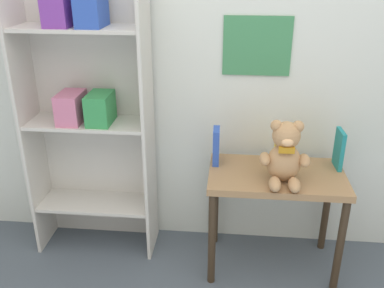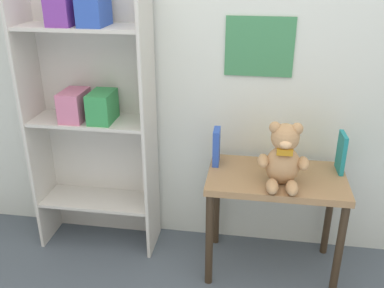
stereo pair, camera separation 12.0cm
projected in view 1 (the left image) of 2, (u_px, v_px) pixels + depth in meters
The scene contains 7 objects.
wall_back at pixel (245, 32), 2.23m from camera, with size 4.80×0.07×2.50m.
bookshelf_side at pixel (89, 103), 2.31m from camera, with size 0.68×0.28×1.57m.
display_table at pixel (276, 188), 2.26m from camera, with size 0.71×0.42×0.58m.
teddy_bear at pixel (285, 155), 2.08m from camera, with size 0.25×0.22×0.32m.
book_standing_blue at pixel (216, 146), 2.29m from camera, with size 0.03×0.11×0.20m, color #2D51B7.
book_standing_yellow at pixel (277, 146), 2.26m from camera, with size 0.02×0.11×0.22m, color gold.
book_standing_teal at pixel (339, 149), 2.24m from camera, with size 0.02×0.13×0.21m, color teal.
Camera 1 is at (-0.05, -0.80, 1.62)m, focal length 40.00 mm.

